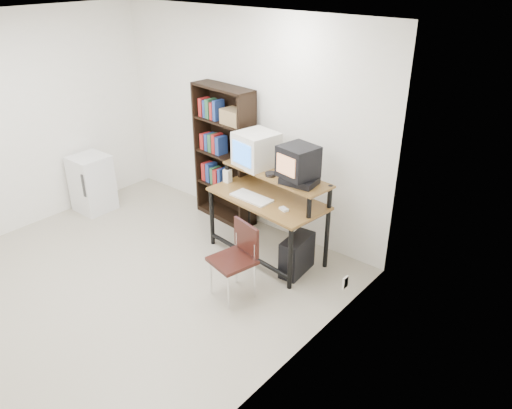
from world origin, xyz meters
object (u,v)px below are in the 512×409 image
Objects in this scene: bookshelf at (226,153)px; crt_monitor at (256,150)px; computer_desk at (269,199)px; pc_tower at (297,255)px; mini_fridge at (92,183)px; crt_tv at (298,162)px; school_chair at (237,253)px.

crt_monitor is at bearing -13.39° from bookshelf.
computer_desk reaches higher than pc_tower.
crt_monitor is 0.63× the size of mini_fridge.
pc_tower is 3.04m from mini_fridge.
bookshelf is 1.89m from mini_fridge.
computer_desk is 1.09m from bookshelf.
pc_tower is 0.26× the size of bookshelf.
crt_monitor is at bearing 160.34° from computer_desk.
pc_tower is (0.77, -0.24, -0.96)m from crt_monitor.
mini_fridge is (-2.99, -0.52, 0.17)m from pc_tower.
bookshelf reaches higher than mini_fridge.
computer_desk is at bearing 163.56° from pc_tower.
computer_desk reaches higher than mini_fridge.
crt_tv is at bearing -8.49° from bookshelf.
bookshelf is at bearing 156.05° from pc_tower.
school_chair is 0.45× the size of bookshelf.
computer_desk is at bearing -161.22° from crt_tv.
crt_tv is at bearing 96.06° from school_chair.
school_chair is (-0.10, -0.84, -0.74)m from crt_tv.
crt_monitor is 0.65m from crt_tv.
mini_fridge reaches higher than pc_tower.
school_chair is at bearing -113.90° from pc_tower.
school_chair is at bearing -67.14° from computer_desk.
computer_desk reaches higher than school_chair.
computer_desk is at bearing 12.88° from mini_fridge.
crt_tv is 0.23× the size of bookshelf.
crt_tv reaches higher than computer_desk.
school_chair is (0.54, -0.94, -0.69)m from crt_monitor.
bookshelf is (-1.34, 0.34, -0.32)m from crt_tv.
crt_monitor is 1.28m from school_chair.
school_chair is at bearing -86.62° from crt_tv.
bookshelf is at bearing 175.76° from crt_tv.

